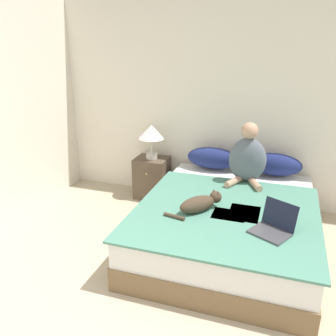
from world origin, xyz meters
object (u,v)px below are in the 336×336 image
(nightstand, at_px, (152,177))
(cat_tabby, at_px, (200,203))
(laptop_open, at_px, (273,227))
(table_lamp, at_px, (151,134))
(pillow_far, at_px, (274,164))
(person_sitting, at_px, (248,158))
(pillow_near, at_px, (212,158))
(bed, at_px, (228,224))

(nightstand, bearing_deg, cat_tabby, -51.11)
(laptop_open, distance_m, nightstand, 2.09)
(nightstand, distance_m, table_lamp, 0.59)
(pillow_far, xyz_separation_m, person_sitting, (-0.28, -0.29, 0.14))
(pillow_near, relative_size, cat_tabby, 1.35)
(bed, bearing_deg, laptop_open, -46.67)
(pillow_far, bearing_deg, cat_tabby, -116.99)
(laptop_open, relative_size, nightstand, 0.74)
(pillow_far, distance_m, cat_tabby, 1.32)
(pillow_far, distance_m, table_lamp, 1.54)
(laptop_open, height_order, nightstand, laptop_open)
(pillow_near, distance_m, pillow_far, 0.73)
(laptop_open, distance_m, table_lamp, 2.10)
(pillow_far, bearing_deg, laptop_open, -87.16)
(laptop_open, bearing_deg, pillow_far, 120.94)
(person_sitting, relative_size, table_lamp, 1.54)
(cat_tabby, bearing_deg, table_lamp, 80.11)
(bed, height_order, person_sitting, person_sitting)
(nightstand, relative_size, table_lamp, 1.22)
(person_sitting, bearing_deg, cat_tabby, -109.67)
(bed, height_order, pillow_far, pillow_far)
(bed, bearing_deg, person_sitting, 82.29)
(cat_tabby, bearing_deg, pillow_far, 14.34)
(pillow_near, xyz_separation_m, cat_tabby, (0.13, -1.18, -0.05))
(bed, xyz_separation_m, person_sitting, (0.08, 0.61, 0.52))
(person_sitting, distance_m, cat_tabby, 0.96)
(pillow_near, xyz_separation_m, person_sitting, (0.45, -0.29, 0.14))
(pillow_near, distance_m, nightstand, 0.86)
(pillow_near, height_order, cat_tabby, pillow_near)
(bed, bearing_deg, pillow_near, 112.07)
(pillow_far, distance_m, laptop_open, 1.37)
(pillow_near, relative_size, nightstand, 1.17)
(bed, relative_size, table_lamp, 4.79)
(pillow_far, relative_size, person_sitting, 0.93)
(cat_tabby, relative_size, laptop_open, 1.17)
(laptop_open, relative_size, table_lamp, 0.91)
(pillow_far, distance_m, nightstand, 1.56)
(table_lamp, bearing_deg, bed, -37.08)
(nightstand, bearing_deg, pillow_far, 1.26)
(pillow_near, relative_size, laptop_open, 1.58)
(pillow_near, bearing_deg, table_lamp, -177.64)
(pillow_near, height_order, nightstand, pillow_near)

